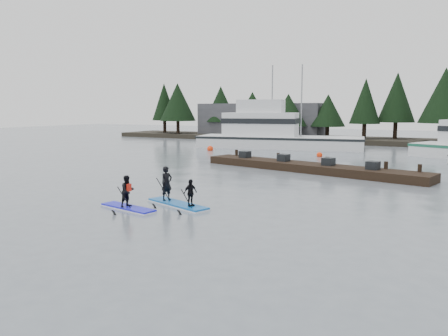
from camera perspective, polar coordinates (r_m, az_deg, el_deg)
The scene contains 10 objects.
ground at distance 18.44m, azimuth -8.82°, elevation -5.61°, with size 160.00×160.00×0.00m, color slate.
far_shore at distance 57.50m, azimuth 17.10°, elevation 3.47°, with size 70.00×8.00×0.60m, color #2D281E.
treeline at distance 57.52m, azimuth 17.09°, elevation 3.17°, with size 60.00×4.00×8.00m, color black, non-canonical shape.
waterfront_building at distance 63.41m, azimuth 4.96°, elevation 6.13°, with size 18.00×6.00×5.00m, color #4C4C51.
fishing_boat_large at distance 48.01m, azimuth 6.61°, elevation 3.52°, with size 18.15×7.97×9.92m.
floating_dock at distance 30.25m, azimuth 10.93°, elevation 0.07°, with size 16.22×2.16×0.54m, color black.
buoy_a at distance 44.70m, azimuth -1.82°, elevation 2.30°, with size 0.63×0.63×0.63m, color #FF350C.
buoy_b at distance 39.91m, azimuth 12.36°, elevation 1.47°, with size 0.51×0.51×0.51m, color #FF350C.
paddleboard_solo at distance 18.97m, azimuth -12.46°, elevation -3.61°, with size 2.93×1.31×1.89m.
paddleboard_duo at distance 19.34m, azimuth -6.20°, elevation -3.33°, with size 3.47×1.90×2.16m.
Camera 1 is at (10.79, -14.34, 4.22)m, focal length 35.00 mm.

